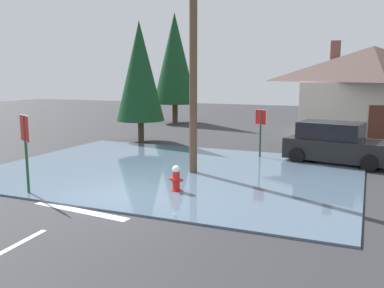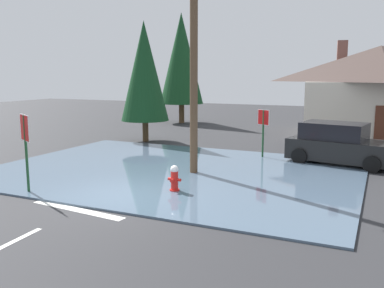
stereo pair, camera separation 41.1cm
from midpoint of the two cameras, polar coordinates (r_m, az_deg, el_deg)
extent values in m
cube|color=#2D2D30|center=(12.74, -9.96, -7.41)|extent=(80.00, 80.00, 0.10)
cube|color=#4C6075|center=(15.88, -3.45, -3.63)|extent=(13.43, 9.93, 0.06)
cube|color=silver|center=(11.82, -15.93, -8.70)|extent=(3.15, 0.60, 0.01)
cylinder|color=#1E4C28|center=(13.60, -22.35, -1.48)|extent=(0.08, 0.08, 2.40)
cube|color=white|center=(13.48, -22.56, 1.95)|extent=(0.72, 0.40, 0.81)
cube|color=red|center=(13.48, -22.56, 1.95)|extent=(0.68, 0.39, 0.76)
cylinder|color=red|center=(13.07, -3.05, -6.38)|extent=(0.31, 0.31, 0.10)
cylinder|color=red|center=(12.98, -3.07, -4.97)|extent=(0.23, 0.23, 0.56)
sphere|color=white|center=(12.90, -3.08, -3.46)|extent=(0.25, 0.25, 0.25)
cylinder|color=red|center=(13.05, -3.72, -4.77)|extent=(0.10, 0.09, 0.09)
cylinder|color=red|center=(12.91, -2.41, -4.92)|extent=(0.10, 0.09, 0.09)
cylinder|color=red|center=(12.83, -3.39, -5.01)|extent=(0.11, 0.10, 0.11)
cylinder|color=brown|center=(15.07, -0.62, 11.64)|extent=(0.28, 0.28, 8.39)
cylinder|color=#1E4C28|center=(18.46, 8.63, 1.33)|extent=(0.08, 0.08, 2.10)
cube|color=white|center=(18.37, 8.69, 3.62)|extent=(0.58, 0.35, 0.66)
cube|color=red|center=(18.37, 8.69, 3.62)|extent=(0.55, 0.34, 0.62)
cube|color=silver|center=(27.53, 22.57, 4.49)|extent=(9.15, 7.32, 3.21)
pyramid|color=#473833|center=(27.46, 22.92, 9.99)|extent=(9.88, 7.91, 2.08)
cube|color=brown|center=(28.36, 18.42, 11.26)|extent=(0.68, 0.68, 1.88)
cube|color=#592D1E|center=(24.54, 23.50, 2.51)|extent=(1.00, 0.21, 2.00)
cube|color=black|center=(18.17, 18.60, -0.65)|extent=(4.37, 2.57, 0.83)
cube|color=black|center=(18.14, 17.72, 1.78)|extent=(2.72, 2.06, 0.68)
cylinder|color=black|center=(18.83, 23.38, -1.43)|extent=(0.67, 0.33, 0.64)
cylinder|color=black|center=(17.02, 22.28, -2.44)|extent=(0.67, 0.33, 0.64)
cylinder|color=black|center=(19.47, 15.30, -0.66)|extent=(0.67, 0.33, 0.64)
cylinder|color=black|center=(17.74, 13.42, -1.54)|extent=(0.67, 0.33, 0.64)
cylinder|color=#4C3823|center=(23.03, -7.44, 1.75)|extent=(0.32, 0.32, 1.16)
cone|color=#143D1E|center=(22.84, -7.61, 9.77)|extent=(2.57, 2.57, 5.27)
cylinder|color=#4C3823|center=(31.91, -2.68, 4.20)|extent=(0.41, 0.41, 1.46)
cone|color=#143D1E|center=(31.80, -2.74, 11.51)|extent=(3.25, 3.25, 6.66)
camera|label=1|loc=(0.21, -90.80, -0.13)|focal=39.31mm
camera|label=2|loc=(0.21, 89.20, 0.13)|focal=39.31mm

